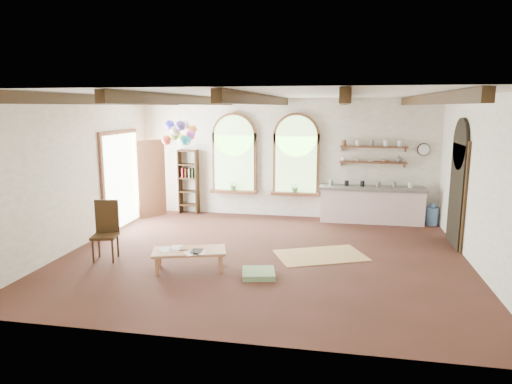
% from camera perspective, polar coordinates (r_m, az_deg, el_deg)
% --- Properties ---
extents(floor, '(8.00, 8.00, 0.00)m').
position_cam_1_polar(floor, '(9.34, 0.95, -7.94)').
color(floor, '#4C261F').
rests_on(floor, ground).
extents(ceiling_beams, '(6.20, 6.80, 0.18)m').
position_cam_1_polar(ceiling_beams, '(8.86, 1.01, 11.44)').
color(ceiling_beams, '#382211').
rests_on(ceiling_beams, ceiling).
extents(window_left, '(1.30, 0.28, 2.20)m').
position_cam_1_polar(window_left, '(12.56, -2.73, 4.48)').
color(window_left, brown).
rests_on(window_left, floor).
extents(window_right, '(1.30, 0.28, 2.20)m').
position_cam_1_polar(window_right, '(12.29, 5.03, 4.32)').
color(window_right, brown).
rests_on(window_right, floor).
extents(left_doorway, '(0.10, 1.90, 2.50)m').
position_cam_1_polar(left_doorway, '(11.98, -16.49, 1.43)').
color(left_doorway, brown).
rests_on(left_doorway, floor).
extents(right_doorway, '(0.10, 1.30, 2.40)m').
position_cam_1_polar(right_doorway, '(10.69, 23.77, -0.38)').
color(right_doorway, black).
rests_on(right_doorway, floor).
extents(kitchen_counter, '(2.68, 0.62, 0.94)m').
position_cam_1_polar(kitchen_counter, '(12.22, 14.22, -1.50)').
color(kitchen_counter, '#FCD6D7').
rests_on(kitchen_counter, floor).
extents(wall_shelf_lower, '(1.70, 0.24, 0.04)m').
position_cam_1_polar(wall_shelf_lower, '(12.22, 14.39, 3.61)').
color(wall_shelf_lower, brown).
rests_on(wall_shelf_lower, wall_back).
extents(wall_shelf_upper, '(1.70, 0.24, 0.04)m').
position_cam_1_polar(wall_shelf_upper, '(12.18, 14.48, 5.47)').
color(wall_shelf_upper, brown).
rests_on(wall_shelf_upper, wall_back).
extents(wall_clock, '(0.32, 0.04, 0.32)m').
position_cam_1_polar(wall_clock, '(12.40, 20.24, 5.01)').
color(wall_clock, black).
rests_on(wall_clock, wall_back).
extents(bookshelf, '(0.53, 0.32, 1.80)m').
position_cam_1_polar(bookshelf, '(12.92, -8.43, 1.28)').
color(bookshelf, '#382211').
rests_on(bookshelf, floor).
extents(coffee_table, '(1.45, 0.97, 0.38)m').
position_cam_1_polar(coffee_table, '(8.55, -8.34, -7.46)').
color(coffee_table, '#A8744D').
rests_on(coffee_table, floor).
extents(side_chair, '(0.55, 0.55, 1.17)m').
position_cam_1_polar(side_chair, '(9.48, -18.27, -6.08)').
color(side_chair, '#382211').
rests_on(side_chair, floor).
extents(floor_mat, '(2.02, 1.68, 0.02)m').
position_cam_1_polar(floor_mat, '(9.41, 8.09, -7.85)').
color(floor_mat, tan).
rests_on(floor_mat, floor).
extents(floor_cushion, '(0.68, 0.68, 0.10)m').
position_cam_1_polar(floor_cushion, '(8.25, 0.31, -10.14)').
color(floor_cushion, gray).
rests_on(floor_cushion, floor).
extents(water_jug_a, '(0.31, 0.31, 0.60)m').
position_cam_1_polar(water_jug_a, '(12.34, 17.88, -2.59)').
color(water_jug_a, '#5381B2').
rests_on(water_jug_a, floor).
extents(water_jug_b, '(0.30, 0.30, 0.58)m').
position_cam_1_polar(water_jug_b, '(12.46, 21.16, -2.72)').
color(water_jug_b, '#5381B2').
rests_on(water_jug_b, floor).
extents(balloon_cluster, '(0.77, 0.81, 1.15)m').
position_cam_1_polar(balloon_cluster, '(11.36, -9.49, 7.27)').
color(balloon_cluster, silver).
rests_on(balloon_cluster, floor).
extents(table_book, '(0.21, 0.26, 0.02)m').
position_cam_1_polar(table_book, '(8.62, -9.56, -6.97)').
color(table_book, olive).
rests_on(table_book, coffee_table).
extents(tablet, '(0.21, 0.29, 0.01)m').
position_cam_1_polar(tablet, '(8.45, -7.43, -7.31)').
color(tablet, black).
rests_on(tablet, coffee_table).
extents(potted_plant_left, '(0.27, 0.23, 0.30)m').
position_cam_1_polar(potted_plant_left, '(12.57, -2.81, 0.89)').
color(potted_plant_left, '#598C4C').
rests_on(potted_plant_left, window_left).
extents(potted_plant_right, '(0.27, 0.23, 0.30)m').
position_cam_1_polar(potted_plant_right, '(12.29, 4.93, 0.64)').
color(potted_plant_right, '#598C4C').
rests_on(potted_plant_right, window_right).
extents(shelf_cup_a, '(0.12, 0.10, 0.10)m').
position_cam_1_polar(shelf_cup_a, '(12.19, 10.88, 4.05)').
color(shelf_cup_a, white).
rests_on(shelf_cup_a, wall_shelf_lower).
extents(shelf_cup_b, '(0.10, 0.10, 0.09)m').
position_cam_1_polar(shelf_cup_b, '(12.19, 12.53, 3.99)').
color(shelf_cup_b, beige).
rests_on(shelf_cup_b, wall_shelf_lower).
extents(shelf_bowl_a, '(0.22, 0.22, 0.05)m').
position_cam_1_polar(shelf_bowl_a, '(12.21, 14.17, 3.83)').
color(shelf_bowl_a, beige).
rests_on(shelf_bowl_a, wall_shelf_lower).
extents(shelf_bowl_b, '(0.20, 0.20, 0.06)m').
position_cam_1_polar(shelf_bowl_b, '(12.24, 15.81, 3.79)').
color(shelf_bowl_b, '#8C664C').
rests_on(shelf_bowl_b, wall_shelf_lower).
extents(shelf_vase, '(0.18, 0.18, 0.19)m').
position_cam_1_polar(shelf_vase, '(12.27, 17.45, 4.02)').
color(shelf_vase, slate).
rests_on(shelf_vase, wall_shelf_lower).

